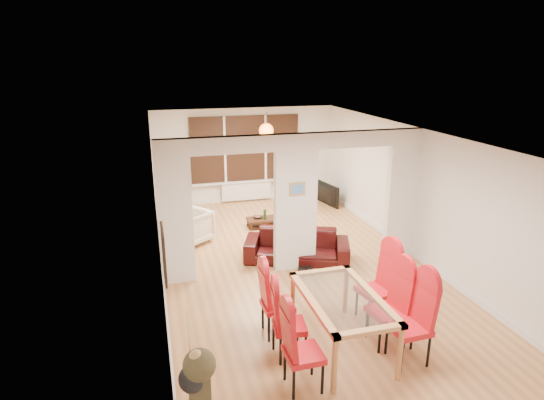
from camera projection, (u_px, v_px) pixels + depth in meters
name	position (u px, v px, depth m)	size (l,w,h in m)	color
floor	(294.00, 267.00, 8.81)	(5.00, 9.00, 0.01)	#BF824C
room_walls	(295.00, 203.00, 8.43)	(5.00, 9.00, 2.60)	silver
divider_wall	(295.00, 203.00, 8.43)	(5.00, 0.18, 2.60)	white
bay_window_blinds	(245.00, 149.00, 12.45)	(3.00, 0.08, 1.80)	black
radiator	(246.00, 191.00, 12.78)	(1.40, 0.08, 0.50)	white
pendant_light	(266.00, 131.00, 11.29)	(0.36, 0.36, 0.36)	orange
stair_newel	(193.00, 365.00, 5.14)	(0.40, 1.20, 1.10)	tan
wall_poster	(164.00, 254.00, 5.51)	(0.04, 0.52, 0.67)	gray
pillar_photo	(297.00, 189.00, 8.25)	(0.30, 0.03, 0.25)	#4C8CD8
dining_table	(341.00, 322.00, 6.24)	(0.97, 1.73, 0.81)	#B97B44
dining_chair_la	(304.00, 348.00, 5.44)	(0.44, 0.44, 1.10)	red
dining_chair_lb	(289.00, 321.00, 6.04)	(0.43, 0.43, 1.07)	red
dining_chair_lc	(278.00, 300.00, 6.54)	(0.43, 0.43, 1.08)	red
dining_chair_ra	(409.00, 322.00, 5.92)	(0.47, 0.47, 1.18)	red
dining_chair_rb	(387.00, 307.00, 6.30)	(0.46, 0.46, 1.16)	red
dining_chair_rc	(376.00, 286.00, 6.84)	(0.47, 0.47, 1.19)	red
sofa	(297.00, 246.00, 9.04)	(2.05, 0.80, 0.60)	black
armchair	(190.00, 227.00, 9.88)	(0.80, 0.78, 0.73)	#F2E3CD
person	(183.00, 199.00, 10.48)	(0.37, 0.56, 1.55)	black
television	(324.00, 194.00, 12.46)	(0.14, 1.03, 0.59)	black
coffee_table	(266.00, 222.00, 10.91)	(0.89, 0.45, 0.21)	#361D12
bottle	(265.00, 214.00, 10.76)	(0.07, 0.07, 0.26)	#143F19
bowl	(258.00, 217.00, 10.88)	(0.22, 0.22, 0.05)	#361D12
shoes	(306.00, 271.00, 8.52)	(0.24, 0.26, 0.10)	black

